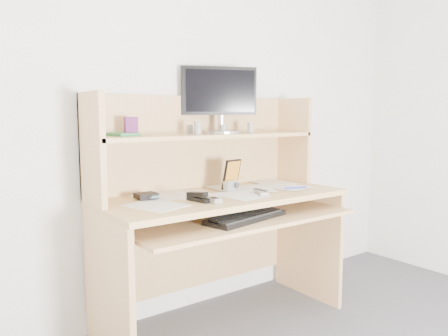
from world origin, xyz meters
TOP-DOWN VIEW (x-y plane):
  - back_wall at (0.00, 1.80)m, footprint 3.60×0.04m
  - desk at (0.00, 1.56)m, footprint 1.40×0.70m
  - paper_clutter at (0.00, 1.48)m, footprint 1.32×0.54m
  - keyboard at (-0.02, 1.27)m, footprint 0.50×0.26m
  - tv_remote at (0.17, 1.36)m, footprint 0.11×0.16m
  - flip_phone at (-0.18, 1.32)m, footprint 0.05×0.09m
  - stapler at (-0.23, 1.39)m, footprint 0.06×0.15m
  - wallet at (-0.41, 1.61)m, footprint 0.11×0.09m
  - sticky_note_pad at (-0.13, 1.53)m, footprint 0.09×0.09m
  - digital_camera at (0.09, 1.54)m, footprint 0.10×0.05m
  - game_case at (0.12, 1.57)m, footprint 0.13×0.04m
  - blue_pen at (0.44, 1.36)m, footprint 0.14×0.05m
  - card_box at (-0.46, 1.66)m, footprint 0.07×0.03m
  - shelf_book at (-0.51, 1.67)m, footprint 0.15×0.18m
  - chip_stack_a at (-0.10, 1.67)m, footprint 0.05×0.05m
  - chip_stack_b at (-0.10, 1.59)m, footprint 0.05×0.05m
  - chip_stack_c at (0.10, 1.62)m, footprint 0.04×0.04m
  - chip_stack_d at (0.28, 1.59)m, footprint 0.04×0.04m
  - monitor at (0.11, 1.67)m, footprint 0.43×0.24m

SIDE VIEW (x-z plane):
  - keyboard at x=-0.02m, z-range 0.65..0.68m
  - desk at x=0.00m, z-range 0.04..1.34m
  - paper_clutter at x=0.00m, z-range 0.75..0.76m
  - sticky_note_pad at x=-0.13m, z-range 0.75..0.76m
  - blue_pen at x=0.44m, z-range 0.76..0.76m
  - tv_remote at x=0.17m, z-range 0.76..0.77m
  - flip_phone at x=-0.18m, z-range 0.76..0.78m
  - wallet at x=-0.41m, z-range 0.76..0.78m
  - stapler at x=-0.23m, z-range 0.76..0.80m
  - digital_camera at x=0.09m, z-range 0.76..0.81m
  - game_case at x=0.12m, z-range 0.76..0.93m
  - shelf_book at x=-0.51m, z-range 1.08..1.10m
  - chip_stack_c at x=0.10m, z-range 1.08..1.13m
  - chip_stack_a at x=-0.10m, z-range 1.08..1.13m
  - chip_stack_d at x=0.28m, z-range 1.08..1.14m
  - chip_stack_b at x=-0.10m, z-range 1.08..1.15m
  - card_box at x=-0.46m, z-range 1.08..1.18m
  - back_wall at x=0.00m, z-range 0.00..2.50m
  - monitor at x=0.11m, z-range 1.09..1.49m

